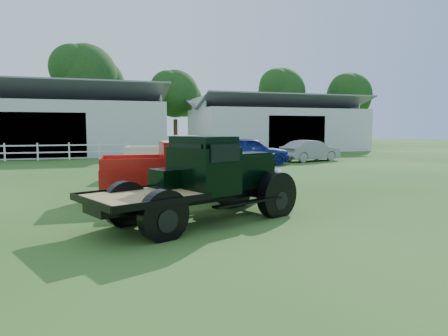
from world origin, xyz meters
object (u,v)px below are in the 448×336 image
object	(u,v)px
vintage_flatbed	(200,179)
misc_car_grey	(310,151)
misc_car_blue	(248,151)
white_pickup	(181,157)
red_pickup	(180,170)

from	to	relation	value
vintage_flatbed	misc_car_grey	xyz separation A→B (m)	(11.28, 14.45, -0.30)
vintage_flatbed	misc_car_grey	size ratio (longest dim) A/B	1.19
vintage_flatbed	misc_car_blue	size ratio (longest dim) A/B	1.02
white_pickup	misc_car_blue	distance (m)	6.57
vintage_flatbed	red_pickup	size ratio (longest dim) A/B	1.02
white_pickup	misc_car_blue	size ratio (longest dim) A/B	1.00
misc_car_blue	misc_car_grey	distance (m)	5.23
vintage_flatbed	red_pickup	world-z (taller)	vintage_flatbed
white_pickup	misc_car_grey	distance (m)	11.51
red_pickup	white_pickup	xyz separation A→B (m)	(1.14, 5.51, 0.01)
white_pickup	misc_car_grey	bearing A→B (deg)	43.70
red_pickup	misc_car_grey	size ratio (longest dim) A/B	1.17
vintage_flatbed	misc_car_blue	xyz separation A→B (m)	(6.25, 13.01, -0.15)
white_pickup	misc_car_blue	xyz separation A→B (m)	(4.92, 4.35, -0.07)
white_pickup	misc_car_grey	xyz separation A→B (m)	(9.95, 5.79, -0.21)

